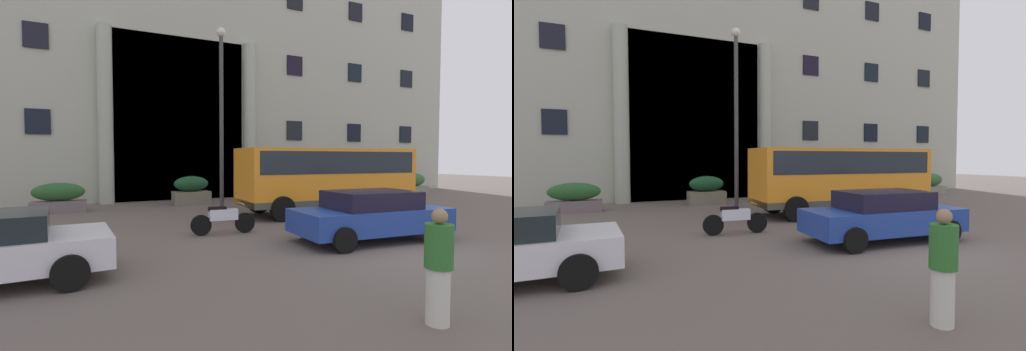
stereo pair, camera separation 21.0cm
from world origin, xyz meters
The scene contains 14 objects.
ground_plane centered at (0.00, 0.00, -0.06)m, with size 80.00×64.00×0.12m, color #615650.
office_building_facade centered at (-0.01, 17.48, 8.96)m, with size 34.22×9.61×17.93m.
orange_minibus centered at (1.75, 5.50, 1.57)m, with size 7.23×2.75×2.61m.
bus_stop_sign centered at (6.74, 7.45, 1.52)m, with size 0.44×0.08×2.44m.
hedge_planter_entrance_left centered at (3.31, 10.32, 0.69)m, with size 1.49×0.79×1.44m.
hedge_planter_far_west centered at (-8.16, 10.20, 0.59)m, with size 2.08×0.75×1.23m.
hedge_planter_east centered at (-2.48, 10.70, 0.66)m, with size 1.75×0.95×1.37m.
hedge_planter_west centered at (11.76, 10.31, 0.63)m, with size 1.74×0.81×1.30m.
hedge_planter_entrance_right centered at (7.95, 10.68, 0.80)m, with size 2.11×0.84×1.65m.
parked_coupe_end centered at (-0.07, 0.84, 0.70)m, with size 4.34×2.10×1.35m.
motorcycle_far_end centered at (1.90, 2.96, 0.46)m, with size 2.05×0.55×0.89m.
scooter_by_planter centered at (-3.46, 3.29, 0.45)m, with size 1.92×0.55×0.89m.
pedestrian_woman_dark_dress centered at (-2.78, -3.54, 0.78)m, with size 0.36×0.36×1.56m.
lamppost_plaza_centre centered at (-1.54, 8.91, 4.64)m, with size 0.40×0.40×8.03m.
Camera 1 is at (-6.99, -7.00, 2.21)m, focal length 26.12 mm.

